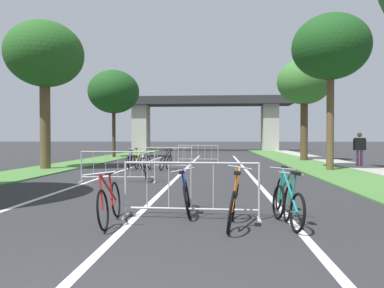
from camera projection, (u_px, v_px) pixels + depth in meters
grass_verge_left at (89, 162)px, 22.60m from camera, size 2.62×49.19×0.05m
grass_verge_right at (301, 163)px, 21.69m from camera, size 2.62×49.19×0.05m
sidewalk_path_right at (338, 162)px, 21.53m from camera, size 1.69×49.19×0.08m
lane_stripe_center at (183, 171)px, 16.26m from camera, size 0.14×28.45×0.01m
lane_stripe_right_lane at (247, 172)px, 16.06m from camera, size 0.14×28.45×0.01m
lane_stripe_left_lane at (121, 171)px, 16.47m from camera, size 0.14×28.45×0.01m
overpass_bridge at (205, 112)px, 42.54m from camera, size 20.06×3.82×6.26m
tree_left_oak_mid at (45, 56)px, 17.16m from camera, size 3.62×3.62×7.00m
tree_left_pine_far at (114, 92)px, 27.64m from camera, size 3.85×3.85×6.65m
tree_right_cypress_far at (331, 48)px, 16.43m from camera, size 3.45×3.45×7.08m
tree_right_pine_near at (304, 83)px, 23.60m from camera, size 3.49×3.49×6.64m
crowd_barrier_nearest at (191, 190)px, 6.70m from camera, size 2.55×0.54×1.05m
crowd_barrier_second at (118, 167)px, 12.19m from camera, size 2.55×0.53×1.05m
crowd_barrier_third at (166, 158)px, 17.41m from camera, size 2.54×0.46×1.05m
crowd_barrier_fourth at (198, 154)px, 22.61m from camera, size 2.54×0.46×1.05m
bicycle_silver_0 at (146, 162)px, 16.89m from camera, size 0.51×1.65×0.94m
bicycle_black_1 at (166, 162)px, 17.00m from camera, size 0.72×1.67×1.06m
bicycle_purple_2 at (129, 162)px, 17.06m from camera, size 0.51×1.62×1.02m
bicycle_blue_3 at (187, 196)px, 7.13m from camera, size 0.51×1.60×0.88m
bicycle_green_4 at (283, 196)px, 6.98m from camera, size 0.43×1.73×0.93m
bicycle_teal_5 at (288, 204)px, 6.19m from camera, size 0.47×1.59×0.97m
bicycle_red_6 at (110, 202)px, 6.32m from camera, size 0.53×1.68×0.96m
bicycle_orange_7 at (233, 204)px, 6.09m from camera, size 0.51×1.64×1.01m
bicycle_yellow_8 at (139, 160)px, 17.87m from camera, size 0.45×1.73×1.00m
bicycle_white_9 at (145, 171)px, 12.66m from camera, size 0.69×1.67×0.98m
pedestrian_pushing_bike at (360, 146)px, 18.40m from camera, size 0.64×0.32×1.77m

